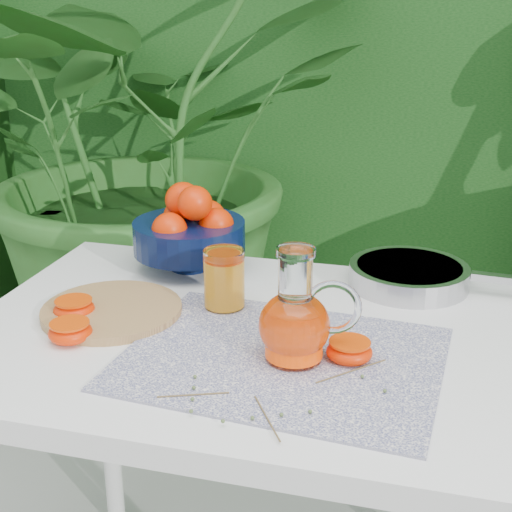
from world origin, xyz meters
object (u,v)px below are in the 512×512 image
(fruit_bowl, at_px, (190,230))
(juice_pitcher, at_px, (296,322))
(white_table, at_px, (253,373))
(cutting_board, at_px, (112,311))
(saute_pan, at_px, (411,274))

(fruit_bowl, xyz_separation_m, juice_pitcher, (0.30, -0.34, -0.02))
(white_table, distance_m, cutting_board, 0.28)
(white_table, distance_m, saute_pan, 0.38)
(juice_pitcher, bearing_deg, cutting_board, 166.68)
(white_table, height_order, saute_pan, saute_pan)
(white_table, xyz_separation_m, cutting_board, (-0.26, -0.00, 0.09))
(cutting_board, relative_size, saute_pan, 0.60)
(white_table, relative_size, fruit_bowl, 3.26)
(juice_pitcher, bearing_deg, white_table, 136.92)
(white_table, relative_size, juice_pitcher, 5.42)
(cutting_board, relative_size, juice_pitcher, 1.36)
(white_table, distance_m, juice_pitcher, 0.19)
(cutting_board, bearing_deg, fruit_bowl, 77.29)
(fruit_bowl, bearing_deg, saute_pan, 2.02)
(juice_pitcher, distance_m, saute_pan, 0.39)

